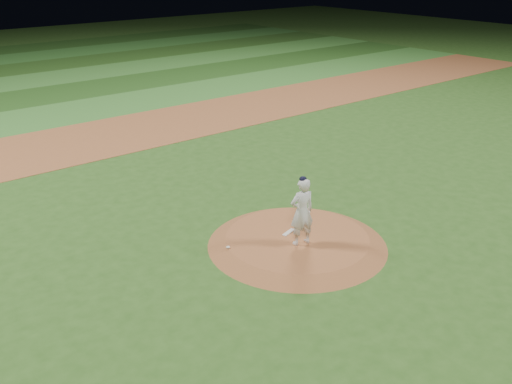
# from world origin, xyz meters

# --- Properties ---
(ground) EXTENTS (120.00, 120.00, 0.00)m
(ground) POSITION_xyz_m (0.00, 0.00, 0.00)
(ground) COLOR #2A531B
(ground) RESTS_ON ground
(infield_dirt_band) EXTENTS (70.00, 6.00, 0.02)m
(infield_dirt_band) POSITION_xyz_m (0.00, 14.00, 0.01)
(infield_dirt_band) COLOR brown
(infield_dirt_band) RESTS_ON ground
(outfield_stripe_0) EXTENTS (70.00, 5.00, 0.02)m
(outfield_stripe_0) POSITION_xyz_m (0.00, 19.50, 0.01)
(outfield_stripe_0) COLOR #36762B
(outfield_stripe_0) RESTS_ON ground
(outfield_stripe_1) EXTENTS (70.00, 5.00, 0.02)m
(outfield_stripe_1) POSITION_xyz_m (0.00, 24.50, 0.01)
(outfield_stripe_1) COLOR #224D18
(outfield_stripe_1) RESTS_ON ground
(outfield_stripe_2) EXTENTS (70.00, 5.00, 0.02)m
(outfield_stripe_2) POSITION_xyz_m (0.00, 29.50, 0.01)
(outfield_stripe_2) COLOR #36762B
(outfield_stripe_2) RESTS_ON ground
(pitchers_mound) EXTENTS (5.50, 5.50, 0.25)m
(pitchers_mound) POSITION_xyz_m (0.00, 0.00, 0.12)
(pitchers_mound) COLOR #95552E
(pitchers_mound) RESTS_ON ground
(pitching_rubber) EXTENTS (0.56, 0.29, 0.03)m
(pitching_rubber) POSITION_xyz_m (0.00, 0.40, 0.26)
(pitching_rubber) COLOR silver
(pitching_rubber) RESTS_ON pitchers_mound
(rosin_bag) EXTENTS (0.12, 0.12, 0.07)m
(rosin_bag) POSITION_xyz_m (-2.06, 0.78, 0.28)
(rosin_bag) COLOR silver
(rosin_bag) RESTS_ON pitchers_mound
(pitcher_on_mound) EXTENTS (0.86, 0.66, 2.16)m
(pitcher_on_mound) POSITION_xyz_m (-0.19, -0.37, 1.31)
(pitcher_on_mound) COLOR silver
(pitcher_on_mound) RESTS_ON pitchers_mound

